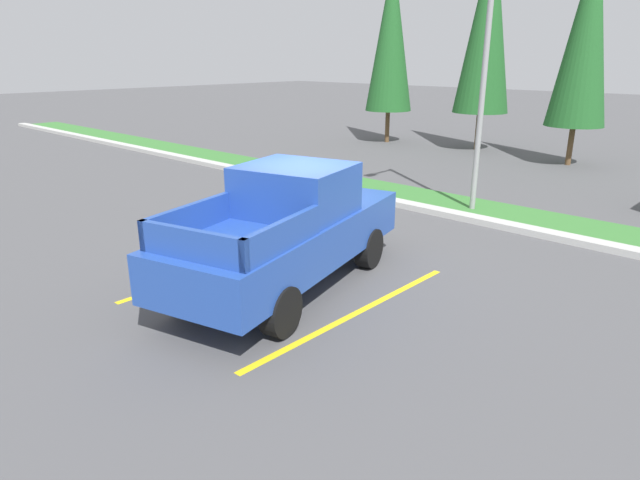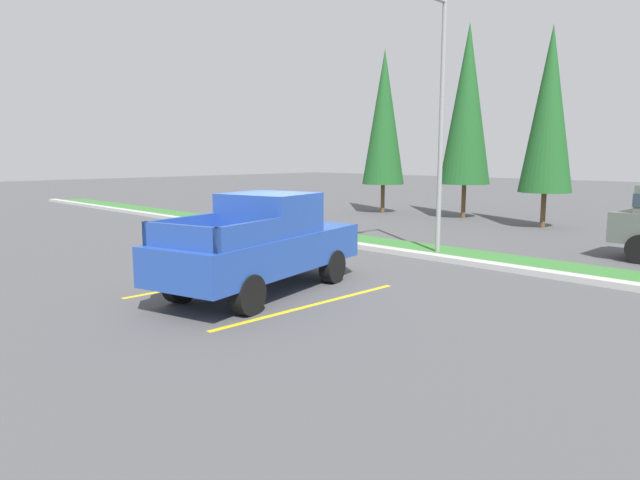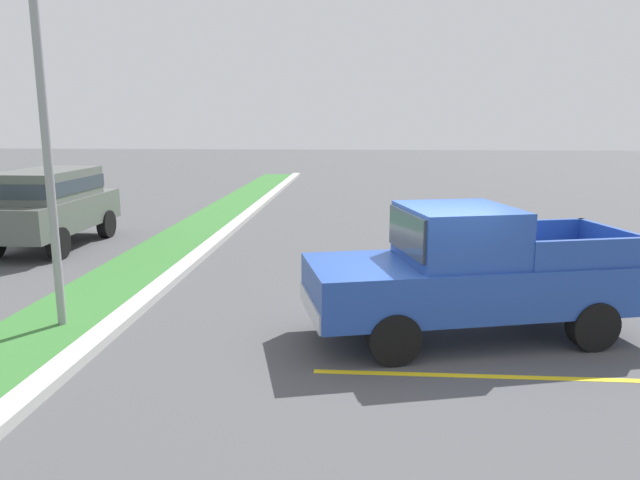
% 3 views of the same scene
% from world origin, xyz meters
% --- Properties ---
extents(ground_plane, '(120.00, 120.00, 0.00)m').
position_xyz_m(ground_plane, '(0.00, 0.00, 0.00)').
color(ground_plane, '#4C4C4F').
extents(parking_line_near, '(0.12, 4.80, 0.01)m').
position_xyz_m(parking_line_near, '(-1.16, -0.84, 0.00)').
color(parking_line_near, yellow).
rests_on(parking_line_near, ground).
extents(parking_line_far, '(0.12, 4.80, 0.01)m').
position_xyz_m(parking_line_far, '(1.94, -0.84, 0.00)').
color(parking_line_far, yellow).
rests_on(parking_line_far, ground).
extents(curb_strip, '(56.00, 0.40, 0.15)m').
position_xyz_m(curb_strip, '(0.00, 5.00, 0.07)').
color(curb_strip, '#B2B2AD').
rests_on(curb_strip, ground).
extents(grass_median, '(56.00, 1.80, 0.06)m').
position_xyz_m(grass_median, '(0.00, 6.10, 0.03)').
color(grass_median, '#387533').
rests_on(grass_median, ground).
extents(pickup_truck_main, '(3.11, 5.52, 2.10)m').
position_xyz_m(pickup_truck_main, '(0.38, -0.79, 1.04)').
color(pickup_truck_main, black).
rests_on(pickup_truck_main, ground).
extents(street_light, '(0.24, 1.49, 7.24)m').
position_xyz_m(street_light, '(0.33, 5.75, 4.17)').
color(street_light, gray).
rests_on(street_light, ground).
extents(cypress_tree_leftmost, '(2.10, 2.10, 8.07)m').
position_xyz_m(cypress_tree_leftmost, '(-8.55, 14.28, 4.75)').
color(cypress_tree_leftmost, brown).
rests_on(cypress_tree_leftmost, ground).
extents(cypress_tree_left_inner, '(2.28, 2.28, 8.78)m').
position_xyz_m(cypress_tree_left_inner, '(-4.35, 15.04, 5.17)').
color(cypress_tree_left_inner, brown).
rests_on(cypress_tree_left_inner, ground).
extents(cypress_tree_center, '(2.06, 2.06, 7.93)m').
position_xyz_m(cypress_tree_center, '(-0.17, 14.16, 4.67)').
color(cypress_tree_center, brown).
rests_on(cypress_tree_center, ground).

